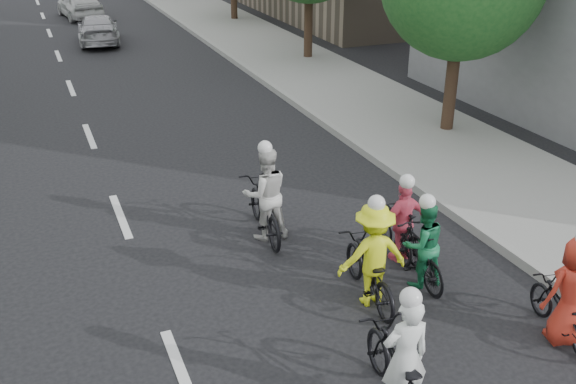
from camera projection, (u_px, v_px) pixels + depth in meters
ground at (182, 375)px, 8.47m from camera, size 120.00×120.00×0.00m
sidewalk_right at (359, 100)px, 19.59m from camera, size 4.00×80.00×0.15m
curb_right at (300, 107)px, 18.91m from camera, size 0.18×80.00×0.18m
cyclist_0 at (420, 250)px, 10.26m from camera, size 0.74×1.61×1.61m
cyclist_1 at (400, 369)px, 7.71m from camera, size 0.86×1.96×1.78m
cyclist_2 at (568, 301)px, 8.92m from camera, size 0.88×1.64×1.80m
cyclist_3 at (401, 228)px, 10.98m from camera, size 0.89×1.58×1.60m
cyclist_4 at (265, 203)px, 11.67m from camera, size 0.90×2.00×1.89m
cyclist_5 at (371, 263)px, 9.76m from camera, size 1.15×1.92×1.83m
follow_car_lead at (98, 29)px, 27.20m from camera, size 2.05×4.20×1.18m
follow_car_trail at (80, 4)px, 32.70m from camera, size 2.17×4.36×1.43m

